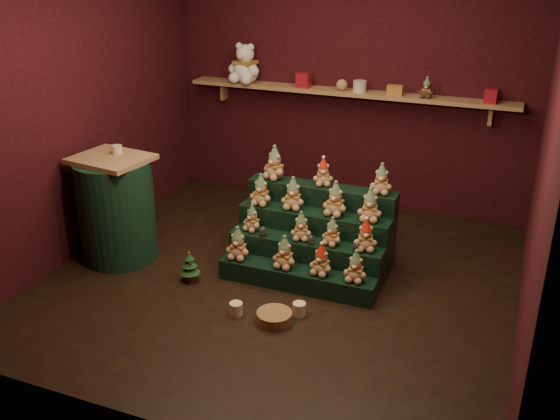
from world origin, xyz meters
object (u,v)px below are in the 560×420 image
at_px(white_bear, 245,58).
at_px(snow_globe_b, 311,240).
at_px(snow_globe_a, 263,231).
at_px(side_table, 117,209).
at_px(riser_tier_front, 296,278).
at_px(mug_left, 236,309).
at_px(snow_globe_c, 357,247).
at_px(mug_right, 299,309).
at_px(wicker_basket, 274,317).
at_px(mini_christmas_tree, 190,266).
at_px(brown_bear, 427,88).

bearing_deg(white_bear, snow_globe_b, -42.11).
distance_m(snow_globe_a, side_table, 1.40).
relative_size(riser_tier_front, snow_globe_b, 16.66).
bearing_deg(mug_left, snow_globe_c, 43.86).
bearing_deg(snow_globe_b, snow_globe_a, 180.00).
xyz_separation_m(mug_right, wicker_basket, (-0.15, -0.17, -0.01)).
bearing_deg(mini_christmas_tree, brown_bear, 53.99).
height_order(wicker_basket, white_bear, white_bear).
distance_m(mug_left, mug_right, 0.51).
relative_size(riser_tier_front, mini_christmas_tree, 4.66).
bearing_deg(side_table, mini_christmas_tree, -3.07).
distance_m(side_table, wicker_basket, 1.91).
xyz_separation_m(mini_christmas_tree, brown_bear, (1.59, 2.18, 1.28)).
height_order(side_table, mug_right, side_table).
bearing_deg(brown_bear, riser_tier_front, -108.86).
relative_size(riser_tier_front, white_bear, 2.54).
height_order(snow_globe_b, snow_globe_c, snow_globe_c).
xyz_separation_m(snow_globe_b, side_table, (-1.84, -0.23, 0.10)).
height_order(riser_tier_front, snow_globe_c, snow_globe_c).
height_order(riser_tier_front, snow_globe_b, snow_globe_b).
bearing_deg(riser_tier_front, mug_right, -66.41).
distance_m(riser_tier_front, side_table, 1.81).
height_order(snow_globe_a, wicker_basket, snow_globe_a).
distance_m(snow_globe_c, white_bear, 2.82).
distance_m(mini_christmas_tree, mug_left, 0.72).
height_order(snow_globe_a, snow_globe_b, snow_globe_a).
bearing_deg(mug_left, snow_globe_a, 96.18).
relative_size(riser_tier_front, mug_left, 13.04).
distance_m(snow_globe_a, mug_right, 0.86).
distance_m(snow_globe_b, mini_christmas_tree, 1.10).
bearing_deg(side_table, mug_left, -11.57).
bearing_deg(snow_globe_b, snow_globe_c, 0.00).
height_order(snow_globe_a, brown_bear, brown_bear).
xyz_separation_m(side_table, mini_christmas_tree, (0.84, -0.16, -0.35)).
height_order(snow_globe_b, mug_right, snow_globe_b).
bearing_deg(mini_christmas_tree, snow_globe_a, 36.41).
height_order(snow_globe_c, white_bear, white_bear).
relative_size(snow_globe_a, mug_left, 0.86).
bearing_deg(mug_right, brown_bear, 78.11).
bearing_deg(wicker_basket, riser_tier_front, 92.87).
bearing_deg(wicker_basket, snow_globe_c, 58.34).
bearing_deg(wicker_basket, white_bear, 118.80).
bearing_deg(snow_globe_a, snow_globe_b, 0.00).
relative_size(mini_christmas_tree, brown_bear, 1.45).
bearing_deg(mug_left, riser_tier_front, 63.08).
height_order(mug_left, white_bear, white_bear).
height_order(mug_right, wicker_basket, mug_right).
xyz_separation_m(snow_globe_c, white_bear, (-1.83, 1.78, 1.19)).
bearing_deg(side_table, riser_tier_front, 10.21).
xyz_separation_m(side_table, wicker_basket, (1.79, -0.50, -0.45)).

